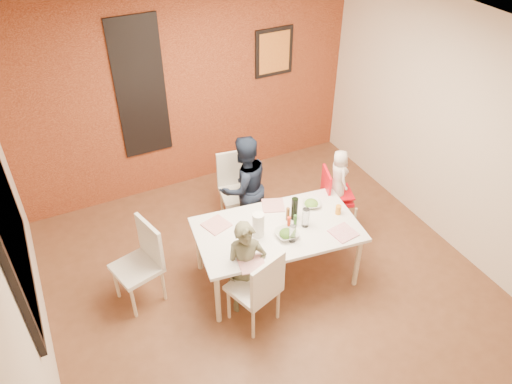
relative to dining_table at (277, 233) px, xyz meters
name	(u,v)px	position (x,y,z in m)	size (l,w,h in m)	color
ground	(268,283)	(-0.13, -0.06, -0.64)	(4.50, 4.50, 0.00)	brown
ceiling	(273,43)	(-0.13, -0.06, 2.06)	(4.50, 4.50, 0.02)	silver
wall_back	(188,90)	(-0.13, 2.19, 0.71)	(4.50, 0.02, 2.70)	beige
wall_front	(439,377)	(-0.13, -2.31, 0.71)	(4.50, 0.02, 2.70)	beige
wall_left	(14,259)	(-2.38, -0.06, 0.71)	(0.02, 4.50, 2.70)	beige
wall_right	(452,131)	(2.12, -0.06, 0.71)	(0.02, 4.50, 2.70)	beige
brick_accent_wall	(188,90)	(-0.13, 2.17, 0.71)	(4.50, 0.02, 2.70)	maroon
picture_window_frame	(9,223)	(-2.35, 0.14, 0.91)	(0.05, 1.70, 1.30)	black
picture_window_pane	(11,222)	(-2.33, 0.14, 0.91)	(0.02, 1.55, 1.15)	black
glassblock_strip	(141,89)	(-0.73, 2.16, 0.86)	(0.55, 0.03, 1.70)	silver
glassblock_surround	(141,89)	(-0.73, 2.15, 0.86)	(0.60, 0.03, 1.76)	black
art_print_frame	(274,52)	(1.07, 2.15, 1.01)	(0.54, 0.03, 0.64)	black
art_print_canvas	(274,52)	(1.07, 2.14, 1.01)	(0.44, 0.01, 0.54)	orange
dining_table	(277,233)	(0.00, 0.00, 0.00)	(1.79, 1.14, 0.70)	white
chair_near	(259,287)	(-0.45, -0.49, -0.12)	(0.54, 0.54, 0.92)	white
chair_far	(237,185)	(0.04, 1.11, -0.12)	(0.49, 0.49, 0.93)	beige
chair_left	(143,259)	(-1.35, 0.37, -0.12)	(0.53, 0.53, 0.93)	white
high_chair	(334,197)	(0.94, 0.35, -0.08)	(0.48, 0.48, 0.93)	red
child_near	(246,269)	(-0.48, -0.25, -0.09)	(0.40, 0.27, 1.11)	brown
child_far	(244,187)	(0.03, 0.87, 0.01)	(0.63, 0.49, 1.30)	#151D30
toddler	(339,175)	(0.96, 0.33, 0.22)	(0.31, 0.20, 0.63)	beige
plate_near_left	(252,264)	(-0.46, -0.35, 0.07)	(0.24, 0.24, 0.01)	white
plate_far_mid	(273,205)	(0.13, 0.35, 0.07)	(0.24, 0.24, 0.01)	silver
plate_near_right	(343,233)	(0.57, -0.37, 0.07)	(0.24, 0.24, 0.01)	white
plate_far_left	(217,225)	(-0.55, 0.32, 0.07)	(0.24, 0.24, 0.01)	white
salad_bowl_a	(287,234)	(0.03, -0.15, 0.09)	(0.23, 0.23, 0.06)	white
salad_bowl_b	(311,204)	(0.51, 0.17, 0.09)	(0.20, 0.20, 0.05)	white
wine_bottle	(294,209)	(0.23, 0.06, 0.19)	(0.07, 0.07, 0.26)	black
wine_glass_a	(293,234)	(0.04, -0.24, 0.16)	(0.07, 0.07, 0.20)	white
wine_glass_b	(306,218)	(0.28, -0.09, 0.17)	(0.08, 0.08, 0.22)	silver
paper_towel_roll	(258,225)	(-0.22, -0.01, 0.20)	(0.12, 0.12, 0.27)	white
condiment_red	(289,223)	(0.10, -0.05, 0.14)	(0.04, 0.04, 0.15)	red
condiment_green	(295,221)	(0.18, -0.04, 0.13)	(0.04, 0.04, 0.14)	#317125
condiment_brown	(288,214)	(0.16, 0.07, 0.14)	(0.04, 0.04, 0.16)	brown
sippy_cup	(338,210)	(0.69, -0.08, 0.11)	(0.06, 0.06, 0.10)	orange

